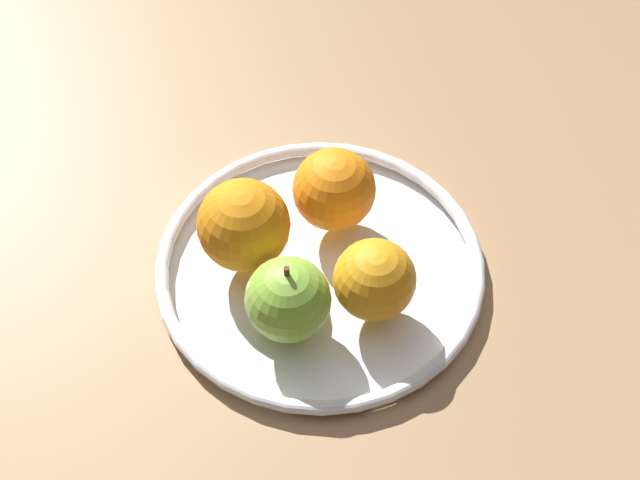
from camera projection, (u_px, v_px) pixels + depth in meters
ground_plane at (320, 286)px, 83.19cm from camera, size 146.97×146.97×4.00cm
fruit_bowl at (320, 267)px, 80.86cm from camera, size 28.55×28.55×1.80cm
apple at (288, 299)px, 73.63cm from camera, size 6.93×6.93×7.73cm
orange_front_left at (334, 189)px, 80.28cm from camera, size 7.25×7.25×7.25cm
orange_back_left at (244, 225)px, 77.54cm from camera, size 7.88×7.88×7.88cm
orange_center at (374, 280)px, 74.82cm from camera, size 6.77×6.77×6.77cm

